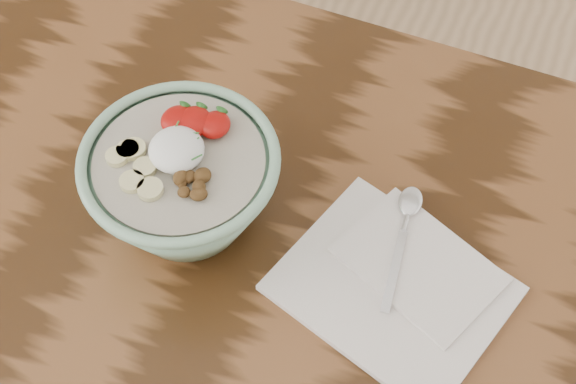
% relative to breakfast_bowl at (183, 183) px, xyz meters
% --- Properties ---
extents(table, '(1.60, 0.90, 0.75)m').
position_rel_breakfast_bowl_xyz_m(table, '(0.07, -0.07, -0.16)').
color(table, '#361F0D').
rests_on(table, ground).
extents(breakfast_bowl, '(0.21, 0.21, 0.14)m').
position_rel_breakfast_bowl_xyz_m(breakfast_bowl, '(0.00, 0.00, 0.00)').
color(breakfast_bowl, '#86B496').
rests_on(breakfast_bowl, table).
extents(napkin, '(0.27, 0.25, 0.01)m').
position_rel_breakfast_bowl_xyz_m(napkin, '(0.25, 0.01, -0.07)').
color(napkin, white).
rests_on(napkin, table).
extents(spoon, '(0.04, 0.17, 0.01)m').
position_rel_breakfast_bowl_xyz_m(spoon, '(0.23, 0.08, -0.05)').
color(spoon, silver).
rests_on(spoon, napkin).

